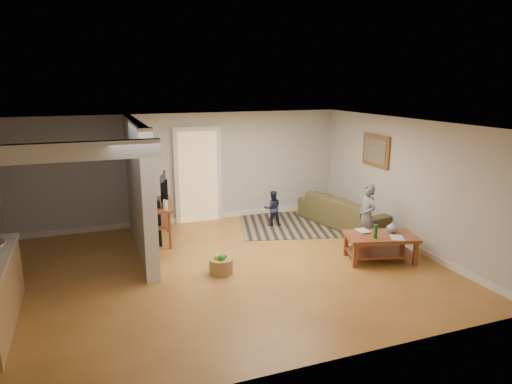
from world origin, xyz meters
The scene contains 11 objects.
ground centered at (0.00, 0.00, 0.00)m, with size 7.50×7.50×0.00m, color #905F24.
room_shell centered at (-1.07, 0.43, 1.46)m, with size 7.54×6.02×2.52m.
area_rug centered at (2.42, 1.84, 0.01)m, with size 2.76×2.01×0.01m, color black.
sofa centered at (3.30, 1.42, 0.00)m, with size 2.32×0.91×0.68m, color #3F321F.
coffee_table centered at (2.82, -0.59, 0.38)m, with size 1.39×1.03×0.73m.
tv_console centered at (-0.74, 1.89, 0.72)m, with size 0.62×1.30×1.08m.
speaker_left centered at (-1.00, 1.14, 0.46)m, with size 0.09×0.09×0.92m, color black.
speaker_right centered at (-0.84, 1.56, 0.47)m, with size 0.09×0.09×0.93m, color black.
toy_basket centered at (-0.07, -0.14, 0.15)m, with size 0.41×0.41×0.36m.
child centered at (3.00, 0.16, 0.00)m, with size 0.45×0.30×1.24m, color slate.
toddler centered at (1.76, 2.00, 0.00)m, with size 0.39×0.31×0.81m, color #1F2141.
Camera 1 is at (-2.05, -7.11, 3.17)m, focal length 32.00 mm.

